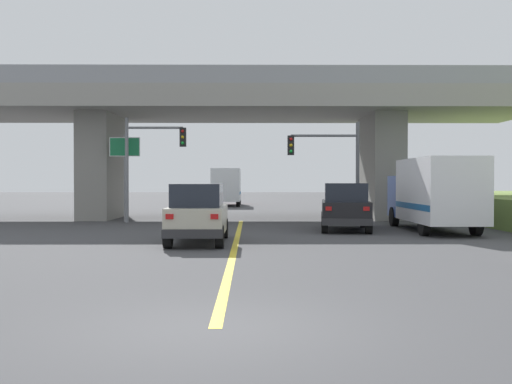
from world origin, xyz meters
The scene contains 10 objects.
ground centered at (0.00, 26.68, 0.00)m, with size 160.00×160.00×0.00m, color #424244.
overpass_bridge centered at (0.00, 26.68, 5.59)m, with size 32.75×9.17×7.86m.
lane_divider_stripe centered at (0.00, 12.00, 0.00)m, with size 0.20×24.01×0.01m, color yellow.
suv_lead centered at (-1.28, 12.37, 1.01)m, with size 1.88×4.66×2.02m.
suv_crossing centered at (4.54, 17.77, 1.01)m, with size 2.48×4.81×2.02m.
box_truck centered at (8.19, 17.20, 1.61)m, with size 2.33×7.46×3.04m.
traffic_signal_nearside centered at (4.52, 22.02, 3.21)m, with size 3.56×0.36×5.02m.
traffic_signal_farside centered at (-4.74, 22.96, 3.46)m, with size 3.10×0.36×5.32m.
highway_sign centered at (-5.99, 23.51, 3.32)m, with size 1.57×0.17×4.52m.
semi_truck_distant centered at (-1.54, 44.11, 1.64)m, with size 2.33×7.15×3.12m.
Camera 1 is at (0.51, -8.96, 2.12)m, focal length 44.10 mm.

